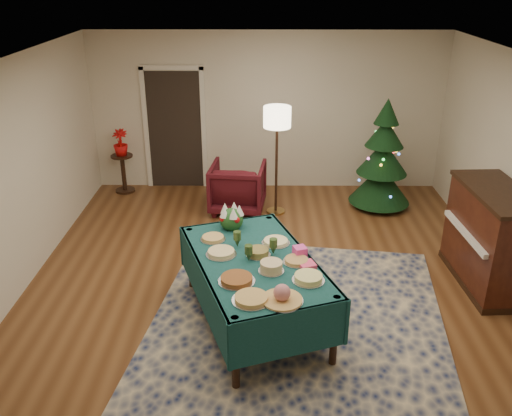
{
  "coord_description": "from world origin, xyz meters",
  "views": [
    {
      "loc": [
        -0.11,
        -5.62,
        3.62
      ],
      "look_at": [
        -0.16,
        0.23,
        1.01
      ],
      "focal_mm": 38.0,
      "sensor_mm": 36.0,
      "label": 1
    }
  ],
  "objects_px": {
    "armchair": "(238,185)",
    "potted_plant": "(121,148)",
    "christmas_tree": "(383,160)",
    "buffet_table": "(255,272)",
    "floor_lamp": "(277,124)",
    "side_table": "(124,174)",
    "piano": "(490,239)",
    "gift_box": "(300,251)"
  },
  "relations": [
    {
      "from": "floor_lamp",
      "to": "piano",
      "type": "distance_m",
      "value": 3.41
    },
    {
      "from": "side_table",
      "to": "gift_box",
      "type": "bearing_deg",
      "value": -53.14
    },
    {
      "from": "buffet_table",
      "to": "piano",
      "type": "distance_m",
      "value": 2.98
    },
    {
      "from": "side_table",
      "to": "christmas_tree",
      "type": "bearing_deg",
      "value": -7.88
    },
    {
      "from": "gift_box",
      "to": "potted_plant",
      "type": "height_order",
      "value": "potted_plant"
    },
    {
      "from": "floor_lamp",
      "to": "potted_plant",
      "type": "relative_size",
      "value": 3.82
    },
    {
      "from": "armchair",
      "to": "potted_plant",
      "type": "relative_size",
      "value": 1.92
    },
    {
      "from": "buffet_table",
      "to": "christmas_tree",
      "type": "xyz_separation_m",
      "value": [
        2.01,
        3.22,
        0.17
      ]
    },
    {
      "from": "armchair",
      "to": "potted_plant",
      "type": "bearing_deg",
      "value": -14.59
    },
    {
      "from": "buffet_table",
      "to": "christmas_tree",
      "type": "bearing_deg",
      "value": 58.05
    },
    {
      "from": "armchair",
      "to": "christmas_tree",
      "type": "bearing_deg",
      "value": -169.4
    },
    {
      "from": "floor_lamp",
      "to": "side_table",
      "type": "xyz_separation_m",
      "value": [
        -2.63,
        0.86,
        -1.14
      ]
    },
    {
      "from": "side_table",
      "to": "piano",
      "type": "bearing_deg",
      "value": -29.8
    },
    {
      "from": "floor_lamp",
      "to": "christmas_tree",
      "type": "height_order",
      "value": "christmas_tree"
    },
    {
      "from": "floor_lamp",
      "to": "piano",
      "type": "bearing_deg",
      "value": -39.59
    },
    {
      "from": "side_table",
      "to": "piano",
      "type": "distance_m",
      "value": 5.97
    },
    {
      "from": "gift_box",
      "to": "armchair",
      "type": "relative_size",
      "value": 0.15
    },
    {
      "from": "buffet_table",
      "to": "armchair",
      "type": "height_order",
      "value": "armchair"
    },
    {
      "from": "floor_lamp",
      "to": "potted_plant",
      "type": "bearing_deg",
      "value": 161.88
    },
    {
      "from": "potted_plant",
      "to": "christmas_tree",
      "type": "bearing_deg",
      "value": -7.88
    },
    {
      "from": "buffet_table",
      "to": "floor_lamp",
      "type": "relative_size",
      "value": 1.35
    },
    {
      "from": "side_table",
      "to": "piano",
      "type": "relative_size",
      "value": 0.46
    },
    {
      "from": "side_table",
      "to": "potted_plant",
      "type": "height_order",
      "value": "potted_plant"
    },
    {
      "from": "gift_box",
      "to": "armchair",
      "type": "xyz_separation_m",
      "value": [
        -0.79,
        2.97,
        -0.42
      ]
    },
    {
      "from": "side_table",
      "to": "christmas_tree",
      "type": "xyz_separation_m",
      "value": [
        4.34,
        -0.6,
        0.48
      ]
    },
    {
      "from": "potted_plant",
      "to": "side_table",
      "type": "bearing_deg",
      "value": 90.0
    },
    {
      "from": "buffet_table",
      "to": "potted_plant",
      "type": "relative_size",
      "value": 5.16
    },
    {
      "from": "christmas_tree",
      "to": "side_table",
      "type": "bearing_deg",
      "value": 172.12
    },
    {
      "from": "piano",
      "to": "buffet_table",
      "type": "bearing_deg",
      "value": -163.25
    },
    {
      "from": "armchair",
      "to": "side_table",
      "type": "bearing_deg",
      "value": -14.59
    },
    {
      "from": "buffet_table",
      "to": "potted_plant",
      "type": "bearing_deg",
      "value": 121.34
    },
    {
      "from": "buffet_table",
      "to": "armchair",
      "type": "distance_m",
      "value": 3.07
    },
    {
      "from": "piano",
      "to": "potted_plant",
      "type": "bearing_deg",
      "value": 150.2
    },
    {
      "from": "potted_plant",
      "to": "piano",
      "type": "distance_m",
      "value": 5.97
    },
    {
      "from": "potted_plant",
      "to": "christmas_tree",
      "type": "height_order",
      "value": "christmas_tree"
    },
    {
      "from": "gift_box",
      "to": "piano",
      "type": "xyz_separation_m",
      "value": [
        2.37,
        0.78,
        -0.24
      ]
    },
    {
      "from": "gift_box",
      "to": "side_table",
      "type": "height_order",
      "value": "gift_box"
    },
    {
      "from": "floor_lamp",
      "to": "potted_plant",
      "type": "xyz_separation_m",
      "value": [
        -2.63,
        0.86,
        -0.67
      ]
    },
    {
      "from": "christmas_tree",
      "to": "potted_plant",
      "type": "bearing_deg",
      "value": 172.12
    },
    {
      "from": "armchair",
      "to": "floor_lamp",
      "type": "height_order",
      "value": "floor_lamp"
    },
    {
      "from": "gift_box",
      "to": "potted_plant",
      "type": "relative_size",
      "value": 0.28
    },
    {
      "from": "buffet_table",
      "to": "piano",
      "type": "height_order",
      "value": "piano"
    }
  ]
}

